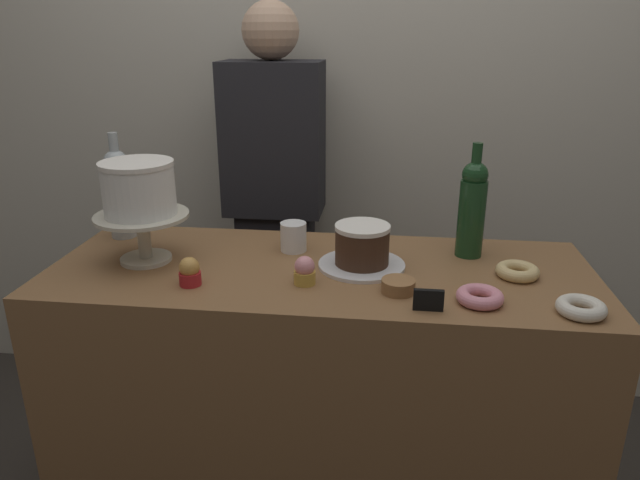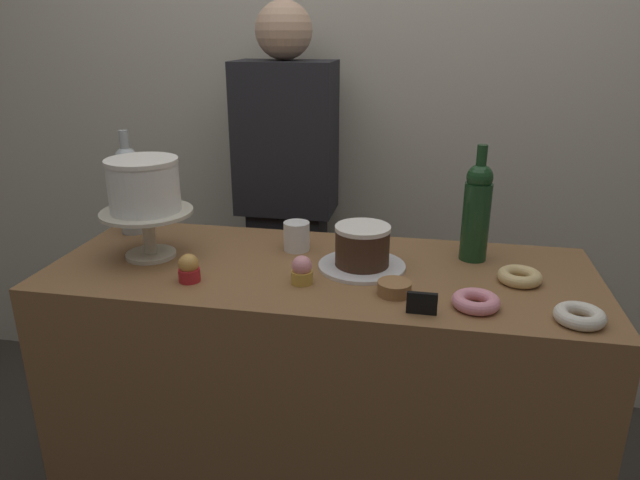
{
  "view_description": "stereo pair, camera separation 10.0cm",
  "coord_description": "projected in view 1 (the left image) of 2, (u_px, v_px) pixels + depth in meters",
  "views": [
    {
      "loc": [
        0.18,
        -1.46,
        1.51
      ],
      "look_at": [
        0.0,
        0.0,
        0.97
      ],
      "focal_mm": 32.7,
      "sensor_mm": 36.0,
      "label": 1
    },
    {
      "loc": [
        0.28,
        -1.44,
        1.51
      ],
      "look_at": [
        0.0,
        0.0,
        0.97
      ],
      "focal_mm": 32.7,
      "sensor_mm": 36.0,
      "label": 2
    }
  ],
  "objects": [
    {
      "name": "back_wall",
      "position": [
        347.0,
        85.0,
        2.26
      ],
      "size": [
        6.0,
        0.05,
        2.6
      ],
      "color": "beige",
      "rests_on": "ground_plane"
    },
    {
      "name": "display_counter",
      "position": [
        320.0,
        405.0,
        1.74
      ],
      "size": [
        1.48,
        0.58,
        0.89
      ],
      "color": "brown",
      "rests_on": "ground_plane"
    },
    {
      "name": "cake_stand_pedestal",
      "position": [
        143.0,
        229.0,
        1.61
      ],
      "size": [
        0.26,
        0.26,
        0.14
      ],
      "color": "beige",
      "rests_on": "display_counter"
    },
    {
      "name": "white_layer_cake",
      "position": [
        139.0,
        188.0,
        1.57
      ],
      "size": [
        0.2,
        0.2,
        0.15
      ],
      "color": "white",
      "rests_on": "cake_stand_pedestal"
    },
    {
      "name": "silver_serving_platter",
      "position": [
        362.0,
        265.0,
        1.6
      ],
      "size": [
        0.24,
        0.24,
        0.01
      ],
      "color": "white",
      "rests_on": "display_counter"
    },
    {
      "name": "chocolate_round_cake",
      "position": [
        362.0,
        244.0,
        1.58
      ],
      "size": [
        0.15,
        0.15,
        0.11
      ],
      "color": "#3D2619",
      "rests_on": "silver_serving_platter"
    },
    {
      "name": "wine_bottle_green",
      "position": [
        472.0,
        207.0,
        1.63
      ],
      "size": [
        0.08,
        0.08,
        0.33
      ],
      "color": "#193D1E",
      "rests_on": "display_counter"
    },
    {
      "name": "wine_bottle_clear",
      "position": [
        119.0,
        192.0,
        1.78
      ],
      "size": [
        0.08,
        0.08,
        0.33
      ],
      "color": "#B2BCC1",
      "rests_on": "display_counter"
    },
    {
      "name": "cupcake_caramel",
      "position": [
        190.0,
        272.0,
        1.47
      ],
      "size": [
        0.06,
        0.06,
        0.07
      ],
      "color": "red",
      "rests_on": "display_counter"
    },
    {
      "name": "cupcake_strawberry",
      "position": [
        305.0,
        271.0,
        1.48
      ],
      "size": [
        0.06,
        0.06,
        0.07
      ],
      "color": "gold",
      "rests_on": "display_counter"
    },
    {
      "name": "donut_pink",
      "position": [
        480.0,
        297.0,
        1.38
      ],
      "size": [
        0.11,
        0.11,
        0.03
      ],
      "color": "pink",
      "rests_on": "display_counter"
    },
    {
      "name": "donut_sugar",
      "position": [
        581.0,
        308.0,
        1.33
      ],
      "size": [
        0.11,
        0.11,
        0.03
      ],
      "color": "silver",
      "rests_on": "display_counter"
    },
    {
      "name": "donut_glazed",
      "position": [
        517.0,
        271.0,
        1.53
      ],
      "size": [
        0.11,
        0.11,
        0.03
      ],
      "color": "#E0C17F",
      "rests_on": "display_counter"
    },
    {
      "name": "cookie_stack",
      "position": [
        398.0,
        286.0,
        1.44
      ],
      "size": [
        0.08,
        0.08,
        0.03
      ],
      "color": "olive",
      "rests_on": "display_counter"
    },
    {
      "name": "price_sign_chalkboard",
      "position": [
        428.0,
        300.0,
        1.34
      ],
      "size": [
        0.07,
        0.01,
        0.05
      ],
      "color": "black",
      "rests_on": "display_counter"
    },
    {
      "name": "coffee_cup_ceramic",
      "position": [
        293.0,
        237.0,
        1.7
      ],
      "size": [
        0.08,
        0.08,
        0.08
      ],
      "color": "white",
      "rests_on": "display_counter"
    },
    {
      "name": "barista_figure",
      "position": [
        276.0,
        214.0,
        2.23
      ],
      "size": [
        0.36,
        0.22,
        1.6
      ],
      "color": "black",
      "rests_on": "ground_plane"
    }
  ]
}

